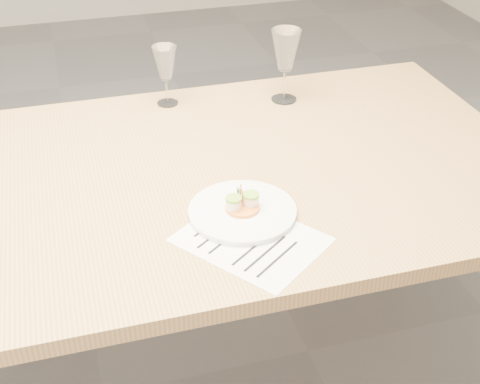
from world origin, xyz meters
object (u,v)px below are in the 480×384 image
object	(u,v)px
dinner_plate	(243,211)
recipe_sheet	(251,240)
wine_glass_2	(165,64)
wine_glass_3	(286,52)
dining_table	(72,213)

from	to	relation	value
dinner_plate	recipe_sheet	distance (m)	0.10
wine_glass_2	recipe_sheet	bearing A→B (deg)	-86.14
wine_glass_2	wine_glass_3	xyz separation A→B (m)	(0.35, -0.07, 0.03)
dining_table	wine_glass_2	world-z (taller)	wine_glass_2
recipe_sheet	wine_glass_3	world-z (taller)	wine_glass_3
dining_table	dinner_plate	xyz separation A→B (m)	(0.38, -0.21, 0.08)
dining_table	dinner_plate	distance (m)	0.44
recipe_sheet	wine_glass_3	size ratio (longest dim) A/B	1.70
recipe_sheet	wine_glass_3	xyz separation A→B (m)	(0.30, 0.65, 0.15)
wine_glass_2	dinner_plate	bearing A→B (deg)	-84.74
dining_table	recipe_sheet	distance (m)	0.49
dining_table	dinner_plate	bearing A→B (deg)	-29.32
wine_glass_2	wine_glass_3	size ratio (longest dim) A/B	0.82
recipe_sheet	dinner_plate	bearing A→B (deg)	48.11
dinner_plate	recipe_sheet	xyz separation A→B (m)	(-0.01, -0.10, -0.01)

